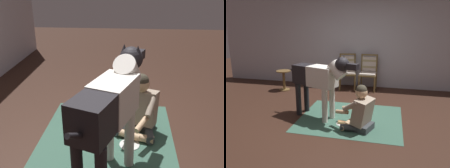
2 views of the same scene
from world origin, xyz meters
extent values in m
plane|color=#331E16|center=(0.00, 0.00, 0.00)|extent=(15.24, 15.24, 0.00)
cube|color=#365A4A|center=(0.14, 0.10, 0.00)|extent=(1.96, 1.69, 0.01)
cube|color=#373C3F|center=(0.46, -0.35, 0.06)|extent=(0.34, 0.40, 0.12)
cylinder|color=#373C3F|center=(0.26, -0.44, 0.07)|extent=(0.41, 0.14, 0.11)
cylinder|color=tan|center=(0.14, -0.32, 0.06)|extent=(0.19, 0.37, 0.09)
cylinder|color=#373C3F|center=(0.37, -0.15, 0.07)|extent=(0.36, 0.36, 0.11)
cylinder|color=tan|center=(0.20, -0.16, 0.06)|extent=(0.23, 0.37, 0.09)
cube|color=gray|center=(0.43, -0.34, 0.35)|extent=(0.41, 0.48, 0.48)
cylinder|color=gray|center=(0.23, -0.45, 0.47)|extent=(0.30, 0.18, 0.24)
cylinder|color=tan|center=(0.06, -0.33, 0.30)|extent=(0.27, 0.19, 0.12)
cylinder|color=gray|center=(0.35, -0.12, 0.47)|extent=(0.30, 0.18, 0.24)
cylinder|color=tan|center=(0.15, -0.10, 0.30)|extent=(0.28, 0.13, 0.12)
sphere|color=tan|center=(0.40, -0.32, 0.68)|extent=(0.21, 0.21, 0.21)
sphere|color=#393428|center=(0.40, -0.32, 0.72)|extent=(0.19, 0.19, 0.19)
cylinder|color=silver|center=(-0.22, 0.03, 0.33)|extent=(0.11, 0.11, 0.66)
cylinder|color=silver|center=(-0.30, -0.19, 0.33)|extent=(0.11, 0.11, 0.66)
cube|color=silver|center=(-0.39, -0.03, 0.85)|extent=(0.61, 0.50, 0.38)
cube|color=black|center=(-0.76, 0.10, 0.85)|extent=(0.54, 0.46, 0.36)
cylinder|color=silver|center=(-0.07, -0.15, 1.01)|extent=(0.43, 0.35, 0.38)
sphere|color=black|center=(0.03, -0.19, 1.12)|extent=(0.25, 0.25, 0.25)
cube|color=black|center=(0.23, -0.26, 1.10)|extent=(0.22, 0.17, 0.10)
cone|color=black|center=(0.04, -0.11, 1.22)|extent=(0.11, 0.11, 0.11)
cone|color=black|center=(-0.01, -0.26, 1.22)|extent=(0.11, 0.11, 0.11)
cylinder|color=black|center=(-0.99, 0.19, 0.81)|extent=(0.33, 0.16, 0.22)
cylinder|color=silver|center=(0.05, -0.20, 0.01)|extent=(0.25, 0.25, 0.01)
cylinder|color=tan|center=(0.05, -0.22, 0.04)|extent=(0.19, 0.06, 0.05)
cylinder|color=tan|center=(0.06, -0.18, 0.04)|extent=(0.19, 0.06, 0.05)
cylinder|color=#9A4933|center=(0.05, -0.20, 0.04)|extent=(0.20, 0.05, 0.04)
camera|label=1|loc=(-2.69, -0.20, 1.95)|focal=42.56mm
camera|label=2|loc=(0.85, -3.92, 1.81)|focal=35.86mm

